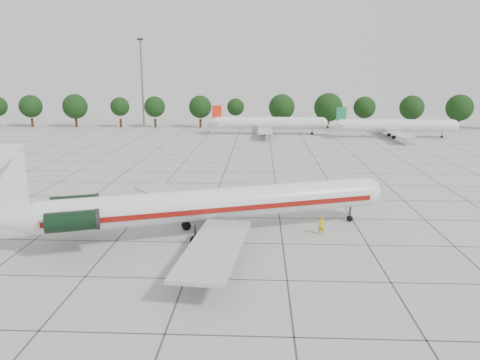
{
  "coord_description": "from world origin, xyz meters",
  "views": [
    {
      "loc": [
        5.84,
        -49.83,
        15.9
      ],
      "look_at": [
        3.44,
        3.46,
        3.5
      ],
      "focal_mm": 35.0,
      "sensor_mm": 36.0,
      "label": 1
    }
  ],
  "objects_px": {
    "main_airliner": "(196,205)",
    "bg_airliner_c": "(268,123)",
    "bg_airliner_d": "(395,126)",
    "floodlight_mast": "(142,77)",
    "ground_crew": "(321,225)"
  },
  "relations": [
    {
      "from": "main_airliner",
      "to": "bg_airliner_c",
      "type": "height_order",
      "value": "main_airliner"
    },
    {
      "from": "bg_airliner_d",
      "to": "floodlight_mast",
      "type": "xyz_separation_m",
      "value": [
        -68.78,
        25.67,
        11.37
      ]
    },
    {
      "from": "floodlight_mast",
      "to": "bg_airliner_d",
      "type": "bearing_deg",
      "value": -20.46
    },
    {
      "from": "bg_airliner_d",
      "to": "ground_crew",
      "type": "bearing_deg",
      "value": -110.59
    },
    {
      "from": "bg_airliner_d",
      "to": "floodlight_mast",
      "type": "distance_m",
      "value": 74.29
    },
    {
      "from": "main_airliner",
      "to": "floodlight_mast",
      "type": "bearing_deg",
      "value": 87.56
    },
    {
      "from": "floodlight_mast",
      "to": "bg_airliner_c",
      "type": "bearing_deg",
      "value": -28.9
    },
    {
      "from": "main_airliner",
      "to": "bg_airliner_d",
      "type": "distance_m",
      "value": 82.65
    },
    {
      "from": "bg_airliner_c",
      "to": "main_airliner",
      "type": "bearing_deg",
      "value": -95.93
    },
    {
      "from": "bg_airliner_c",
      "to": "ground_crew",
      "type": "bearing_deg",
      "value": -86.77
    },
    {
      "from": "main_airliner",
      "to": "ground_crew",
      "type": "relative_size",
      "value": 20.72
    },
    {
      "from": "ground_crew",
      "to": "floodlight_mast",
      "type": "distance_m",
      "value": 106.61
    },
    {
      "from": "bg_airliner_c",
      "to": "bg_airliner_d",
      "type": "relative_size",
      "value": 1.0
    },
    {
      "from": "ground_crew",
      "to": "floodlight_mast",
      "type": "bearing_deg",
      "value": -81.2
    },
    {
      "from": "main_airliner",
      "to": "bg_airliner_d",
      "type": "xyz_separation_m",
      "value": [
        39.21,
        72.75,
        -0.35
      ]
    }
  ]
}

